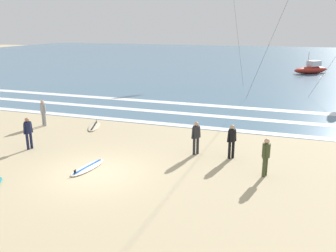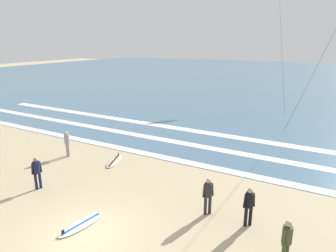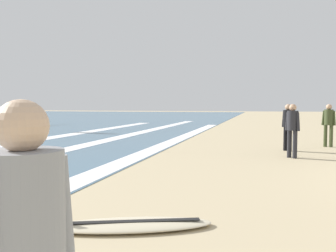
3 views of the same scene
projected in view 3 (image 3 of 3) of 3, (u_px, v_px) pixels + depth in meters
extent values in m
cube|color=white|center=(79.00, 180.00, 7.47)|extent=(42.62, 0.67, 0.01)
cube|color=white|center=(23.00, 160.00, 10.28)|extent=(49.65, 0.76, 0.01)
cylinder|color=black|center=(285.00, 139.00, 12.41)|extent=(0.13, 0.13, 0.82)
cylinder|color=black|center=(290.00, 139.00, 12.24)|extent=(0.13, 0.13, 0.82)
cylinder|color=black|center=(288.00, 118.00, 12.28)|extent=(0.32, 0.32, 0.58)
cylinder|color=black|center=(284.00, 119.00, 12.45)|extent=(0.16, 0.16, 0.56)
cylinder|color=black|center=(292.00, 119.00, 12.12)|extent=(0.16, 0.16, 0.56)
sphere|color=tan|center=(288.00, 107.00, 12.26)|extent=(0.21, 0.21, 0.21)
cylinder|color=#232328|center=(289.00, 144.00, 10.79)|extent=(0.13, 0.13, 0.82)
cylinder|color=#232328|center=(295.00, 144.00, 10.62)|extent=(0.13, 0.13, 0.82)
cylinder|color=#232328|center=(293.00, 121.00, 10.66)|extent=(0.32, 0.32, 0.58)
cylinder|color=#232328|center=(287.00, 121.00, 10.82)|extent=(0.16, 0.16, 0.56)
cylinder|color=#232328|center=(298.00, 122.00, 10.51)|extent=(0.16, 0.16, 0.56)
sphere|color=tan|center=(293.00, 108.00, 10.64)|extent=(0.21, 0.21, 0.21)
cylinder|color=gray|center=(24.00, 223.00, 1.43)|extent=(0.32, 0.32, 0.58)
cylinder|color=gray|center=(62.00, 217.00, 1.59)|extent=(0.16, 0.13, 0.56)
sphere|color=#DBB28E|center=(22.00, 126.00, 1.41)|extent=(0.21, 0.21, 0.21)
cylinder|color=#384223|center=(325.00, 136.00, 13.55)|extent=(0.13, 0.13, 0.82)
cylinder|color=#384223|center=(331.00, 136.00, 13.43)|extent=(0.13, 0.13, 0.82)
cylinder|color=#384223|center=(329.00, 117.00, 13.45)|extent=(0.32, 0.32, 0.58)
cylinder|color=#384223|center=(323.00, 118.00, 13.56)|extent=(0.13, 0.16, 0.56)
cylinder|color=#384223|center=(334.00, 118.00, 13.34)|extent=(0.13, 0.16, 0.56)
sphere|color=tan|center=(329.00, 107.00, 13.43)|extent=(0.21, 0.21, 0.21)
ellipsoid|color=beige|center=(131.00, 225.00, 4.61)|extent=(1.29, 2.18, 0.09)
cube|color=black|center=(130.00, 221.00, 4.61)|extent=(0.71, 1.71, 0.01)
cube|color=black|center=(65.00, 217.00, 4.52)|extent=(0.06, 0.12, 0.16)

